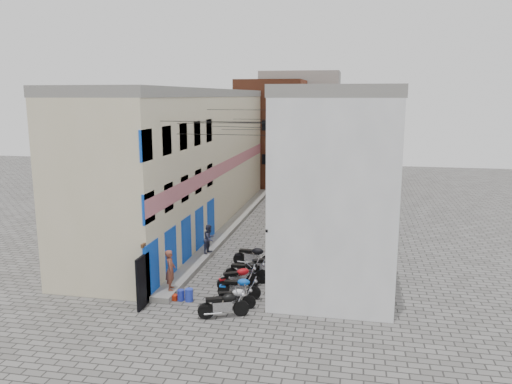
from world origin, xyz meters
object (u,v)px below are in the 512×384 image
Objects in this scene: motorcycle_e at (247,270)px; red_crate at (174,297)px; motorcycle_a at (223,303)px; motorcycle_g at (253,255)px; water_jug_near at (189,295)px; motorcycle_b at (234,297)px; motorcycle_c at (239,286)px; person_b at (209,239)px; water_jug_far at (181,295)px; motorcycle_d at (238,277)px; person_a at (170,270)px; motorcycle_f at (268,263)px.

red_crate is (-2.62, -2.56, -0.50)m from motorcycle_e.
motorcycle_e is (0.10, 3.80, 0.02)m from motorcycle_a.
water_jug_near is (-1.81, -4.77, -0.35)m from motorcycle_g.
motorcycle_g is at bearing 167.06° from motorcycle_b.
person_b is (-2.84, 5.12, 0.48)m from motorcycle_c.
water_jug_far is (-0.37, 0.00, -0.04)m from water_jug_near.
motorcycle_g is 1.37× the size of person_b.
motorcycle_b is 2.17m from motorcycle_d.
person_a is at bearing -96.72° from motorcycle_d.
motorcycle_c is at bearing 166.36° from motorcycle_b.
motorcycle_f is 4.03× the size of water_jug_near.
water_jug_near is (-2.02, -0.70, -0.28)m from motorcycle_c.
water_jug_near is 1.16× the size of water_jug_far.
motorcycle_e is (-0.11, 2.97, 0.09)m from motorcycle_b.
motorcycle_e is 3.47m from water_jug_far.
motorcycle_f is at bearing 49.38° from water_jug_far.
person_b is (-2.88, 6.22, 0.51)m from motorcycle_b.
person_b is 4.35× the size of red_crate.
red_crate is (-2.69, -0.70, -0.44)m from motorcycle_c.
motorcycle_g is (-0.04, 6.02, 0.03)m from motorcycle_a.
motorcycle_f reaches higher than red_crate.
person_b is at bearing -18.15° from person_a.
water_jug_near reaches higher than water_jug_far.
red_crate is at bearing -77.66° from motorcycle_c.
motorcycle_f is 1.22× the size of person_a.
water_jug_far is (-2.38, -0.70, -0.31)m from motorcycle_c.
motorcycle_d reaches higher than water_jug_far.
motorcycle_a is at bearing -28.98° from motorcycle_d.
water_jug_near is at bearing -70.10° from motorcycle_f.
water_jug_near is at bearing -132.89° from person_a.
motorcycle_e is (-0.07, 1.86, 0.07)m from motorcycle_c.
water_jug_near is at bearing -39.97° from motorcycle_e.
motorcycle_f is 4.79m from water_jug_far.
person_a reaches higher than motorcycle_e.
motorcycle_d is at bearing -82.06° from person_a.
motorcycle_d is at bearing -132.61° from person_b.
motorcycle_b is 0.85× the size of motorcycle_e.
person_a is at bearing 153.37° from water_jug_near.
person_a is 4.98× the size of red_crate.
motorcycle_b is 5.03× the size of red_crate.
red_crate is (-3.42, -3.63, -0.52)m from motorcycle_f.
motorcycle_b is 2.79m from red_crate.
water_jug_far is (0.46, -5.81, -0.80)m from person_b.
motorcycle_c is 3.50× the size of water_jug_near.
person_a is at bearing -29.16° from motorcycle_g.
motorcycle_b is 0.90× the size of motorcycle_d.
motorcycle_c is 5.87m from person_b.
person_b is 3.34× the size of water_jug_far.
person_a is at bearing -57.73° from motorcycle_e.
motorcycle_c is 2.81m from red_crate.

